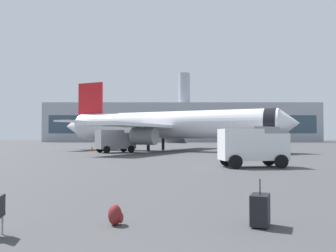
{
  "coord_description": "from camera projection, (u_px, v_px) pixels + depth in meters",
  "views": [
    {
      "loc": [
        -0.05,
        -2.74,
        2.1
      ],
      "look_at": [
        0.02,
        28.0,
        3.0
      ],
      "focal_mm": 37.47,
      "sensor_mm": 36.0,
      "label": 1
    }
  ],
  "objects": [
    {
      "name": "cargo_van",
      "position": [
        251.0,
        146.0,
        23.73
      ],
      "size": [
        4.59,
        2.74,
        2.6
      ],
      "color": "white",
      "rests_on": "ground"
    },
    {
      "name": "rolling_suitcase",
      "position": [
        259.0,
        209.0,
        8.17
      ],
      "size": [
        0.61,
        0.74,
        1.1
      ],
      "color": "black",
      "rests_on": "ground"
    },
    {
      "name": "terminal_building",
      "position": [
        181.0,
        123.0,
        134.04
      ],
      "size": [
        101.25,
        16.92,
        26.31
      ],
      "color": "#9EA3AD",
      "rests_on": "ground"
    },
    {
      "name": "safety_cone_near",
      "position": [
        238.0,
        151.0,
        41.42
      ],
      "size": [
        0.44,
        0.44,
        0.81
      ],
      "color": "#F2590C",
      "rests_on": "ground"
    },
    {
      "name": "safety_cone_mid",
      "position": [
        91.0,
        148.0,
        50.99
      ],
      "size": [
        0.44,
        0.44,
        0.83
      ],
      "color": "#F2590C",
      "rests_on": "ground"
    },
    {
      "name": "traveller_backpack",
      "position": [
        115.0,
        215.0,
        8.27
      ],
      "size": [
        0.36,
        0.4,
        0.48
      ],
      "color": "maroon",
      "rests_on": "ground"
    },
    {
      "name": "safety_cone_far",
      "position": [
        230.0,
        152.0,
        37.26
      ],
      "size": [
        0.44,
        0.44,
        0.81
      ],
      "color": "#F2590C",
      "rests_on": "ground"
    },
    {
      "name": "airplane_at_gate",
      "position": [
        166.0,
        125.0,
        49.53
      ],
      "size": [
        33.92,
        31.16,
        10.5
      ],
      "color": "white",
      "rests_on": "ground"
    },
    {
      "name": "fuel_truck",
      "position": [
        263.0,
        139.0,
        40.76
      ],
      "size": [
        6.32,
        5.33,
        3.2
      ],
      "color": "gray",
      "rests_on": "ground"
    },
    {
      "name": "service_truck",
      "position": [
        114.0,
        140.0,
        45.05
      ],
      "size": [
        5.23,
        4.42,
        2.9
      ],
      "color": "gray",
      "rests_on": "ground"
    }
  ]
}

